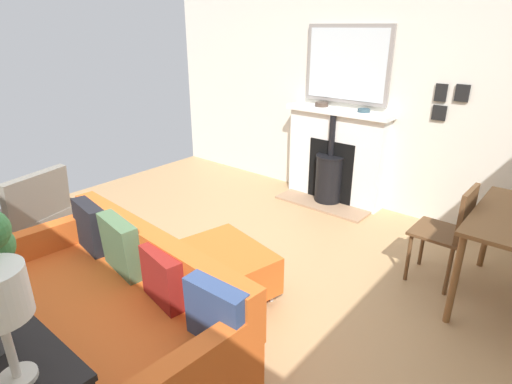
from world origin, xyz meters
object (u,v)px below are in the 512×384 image
fireplace (334,161)px  mantel_bowl_far (364,110)px  ottoman (224,268)px  sofa (120,304)px  mantel_bowl_near (322,104)px  armchair_accent (29,210)px  dining_chair_near_fireplace (451,228)px

fireplace → mantel_bowl_far: (-0.03, 0.30, 0.63)m
ottoman → sofa: bearing=-6.5°
ottoman → mantel_bowl_near: bearing=-166.2°
mantel_bowl_far → ottoman: (2.27, 0.02, -0.90)m
mantel_bowl_far → ottoman: mantel_bowl_far is taller
sofa → armchair_accent: size_ratio=2.34×
armchair_accent → dining_chair_near_fireplace: bearing=122.9°
fireplace → dining_chair_near_fireplace: size_ratio=1.47×
mantel_bowl_far → dining_chair_near_fireplace: 1.76m
armchair_accent → mantel_bowl_near: bearing=158.0°
mantel_bowl_near → dining_chair_near_fireplace: mantel_bowl_near is taller
mantel_bowl_far → dining_chair_near_fireplace: mantel_bowl_far is taller
armchair_accent → ottoman: bearing=111.3°
fireplace → ottoman: 2.28m
armchair_accent → fireplace: bearing=153.9°
mantel_bowl_near → ottoman: size_ratio=0.18×
mantel_bowl_near → dining_chair_near_fireplace: bearing=61.6°
sofa → dining_chair_near_fireplace: size_ratio=2.27×
fireplace → ottoman: fireplace is taller
ottoman → dining_chair_near_fireplace: (-1.27, 1.28, 0.27)m
fireplace → mantel_bowl_far: bearing=95.8°
ottoman → armchair_accent: (0.69, -1.76, 0.22)m
sofa → dining_chair_near_fireplace: dining_chair_near_fireplace is taller
fireplace → ottoman: (2.24, 0.32, -0.26)m
fireplace → dining_chair_near_fireplace: fireplace is taller
mantel_bowl_near → sofa: bearing=8.4°
mantel_bowl_far → armchair_accent: size_ratio=0.16×
mantel_bowl_far → ottoman: 2.44m
mantel_bowl_far → armchair_accent: (2.95, -1.73, -0.67)m
sofa → fireplace: bearing=-175.9°
fireplace → dining_chair_near_fireplace: (0.96, 1.60, 0.01)m
mantel_bowl_near → fireplace: bearing=82.8°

